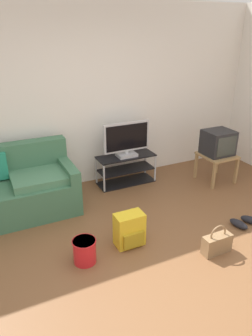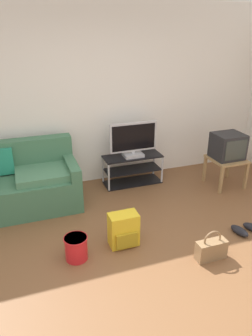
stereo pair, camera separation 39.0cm
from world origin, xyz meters
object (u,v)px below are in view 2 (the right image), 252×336
object	(u,v)px
tv_stand	(132,169)
cleaning_bucket	(76,247)
couch	(6,187)
side_table	(226,163)
backpack	(124,230)
sneakers_pair	(246,229)
flat_tv	(133,140)
crt_tv	(228,146)
handbag	(211,249)

from	to	relation	value
tv_stand	cleaning_bucket	xyz separation A→B (m)	(-1.23, -1.54, -0.09)
couch	side_table	size ratio (longest dim) A/B	3.77
backpack	sneakers_pair	world-z (taller)	backpack
side_table	cleaning_bucket	distance (m)	2.77
flat_tv	side_table	bearing A→B (deg)	-21.70
side_table	sneakers_pair	bearing A→B (deg)	-113.24
crt_tv	handbag	bearing A→B (deg)	-129.03
crt_tv	cleaning_bucket	bearing A→B (deg)	-158.86
flat_tv	side_table	distance (m)	1.50
handbag	cleaning_bucket	xyz separation A→B (m)	(-1.38, 0.49, 0.03)
cleaning_bucket	tv_stand	bearing A→B (deg)	51.54
couch	backpack	bearing A→B (deg)	-45.93
sneakers_pair	tv_stand	bearing A→B (deg)	115.46
side_table	handbag	bearing A→B (deg)	-129.34
handbag	cleaning_bucket	distance (m)	1.46
backpack	crt_tv	bearing A→B (deg)	4.29
crt_tv	cleaning_bucket	distance (m)	2.81
tv_stand	backpack	size ratio (longest dim) A/B	2.31
tv_stand	flat_tv	distance (m)	0.50
crt_tv	handbag	xyz separation A→B (m)	(-1.20, -1.48, -0.53)
crt_tv	cleaning_bucket	size ratio (longest dim) A/B	1.62
tv_stand	flat_tv	size ratio (longest dim) A/B	1.23
crt_tv	cleaning_bucket	world-z (taller)	crt_tv
tv_stand	handbag	bearing A→B (deg)	-85.70
side_table	couch	bearing A→B (deg)	173.41
crt_tv	sneakers_pair	size ratio (longest dim) A/B	1.12
couch	sneakers_pair	size ratio (longest dim) A/B	4.91
flat_tv	backpack	world-z (taller)	flat_tv
handbag	cleaning_bucket	size ratio (longest dim) A/B	1.30
flat_tv	cleaning_bucket	size ratio (longest dim) A/B	2.76
tv_stand	cleaning_bucket	world-z (taller)	tv_stand
backpack	cleaning_bucket	world-z (taller)	backpack
side_table	sneakers_pair	xyz separation A→B (m)	(-0.52, -1.20, -0.34)
sneakers_pair	cleaning_bucket	bearing A→B (deg)	173.94
flat_tv	backpack	size ratio (longest dim) A/B	1.88
sneakers_pair	handbag	bearing A→B (deg)	-158.84
backpack	handbag	xyz separation A→B (m)	(0.81, -0.55, -0.08)
tv_stand	crt_tv	distance (m)	1.52
sneakers_pair	side_table	bearing A→B (deg)	66.76
handbag	sneakers_pair	bearing A→B (deg)	21.16
crt_tv	side_table	bearing A→B (deg)	-90.00
crt_tv	sneakers_pair	world-z (taller)	crt_tv
backpack	cleaning_bucket	distance (m)	0.57
handbag	sneakers_pair	size ratio (longest dim) A/B	0.90
couch	tv_stand	distance (m)	1.92
couch	sneakers_pair	world-z (taller)	couch
flat_tv	handbag	xyz separation A→B (m)	(0.15, -2.01, -0.62)
couch	flat_tv	world-z (taller)	flat_tv
tv_stand	crt_tv	bearing A→B (deg)	-21.93
couch	backpack	size ratio (longest dim) A/B	4.84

